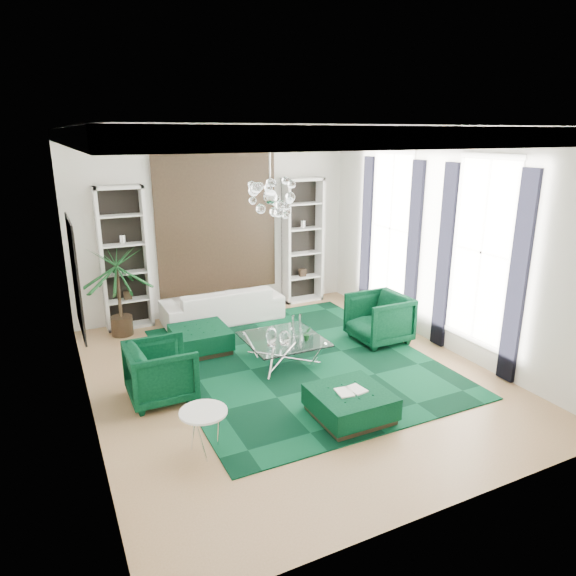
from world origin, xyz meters
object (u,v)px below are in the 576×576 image
ottoman_side (201,340)px  side_table (204,432)px  sofa (222,305)px  armchair_left (161,372)px  armchair_right (379,318)px  coffee_table (283,350)px  palm (117,279)px  ottoman_front (350,404)px

ottoman_side → side_table: side_table is taller
sofa → armchair_left: bearing=55.5°
armchair_right → side_table: 4.42m
coffee_table → ottoman_side: size_ratio=1.31×
armchair_right → palm: (-4.25, 2.42, 0.66)m
armchair_left → armchair_right: 4.13m
armchair_right → side_table: size_ratio=1.71×
sofa → side_table: size_ratio=4.19×
ottoman_side → side_table: size_ratio=1.65×
ottoman_side → palm: size_ratio=0.43×
coffee_table → palm: palm is taller
ottoman_front → side_table: bearing=177.6°
ottoman_side → armchair_right: bearing=-17.9°
ottoman_side → coffee_table: bearing=-43.3°
ottoman_front → palm: bearing=117.4°
armchair_left → coffee_table: bearing=-80.6°
coffee_table → palm: size_ratio=0.56×
coffee_table → armchair_right: bearing=1.6°
ottoman_front → palm: 5.12m
armchair_right → ottoman_front: 2.84m
sofa → coffee_table: 2.37m
sofa → armchair_right: bearing=134.5°
sofa → palm: palm is taller
sofa → armchair_right: armchair_right is taller
sofa → ottoman_front: bearing=94.3°
side_table → palm: bearing=93.9°
sofa → armchair_left: armchair_left is taller
side_table → sofa: bearing=68.4°
coffee_table → ottoman_front: 2.01m
coffee_table → ottoman_front: coffee_table is taller
armchair_right → coffee_table: bearing=-88.4°
armchair_left → armchair_right: armchair_right is taller
sofa → side_table: sofa is taller
armchair_right → ottoman_side: 3.28m
armchair_right → ottoman_side: armchair_right is taller
sofa → ottoman_side: size_ratio=2.53×
armchair_right → ottoman_side: size_ratio=1.03×
coffee_table → sofa: bearing=96.6°
armchair_left → ottoman_front: bearing=-127.1°
ottoman_front → armchair_left: bearing=142.9°
sofa → coffee_table: (0.27, -2.35, -0.14)m
armchair_right → ottoman_front: (-1.93, -2.06, -0.25)m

